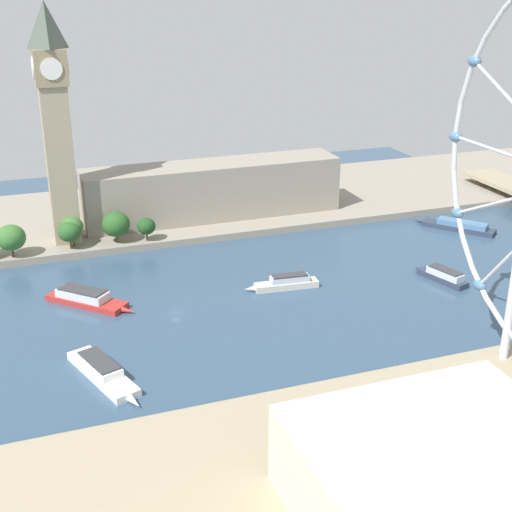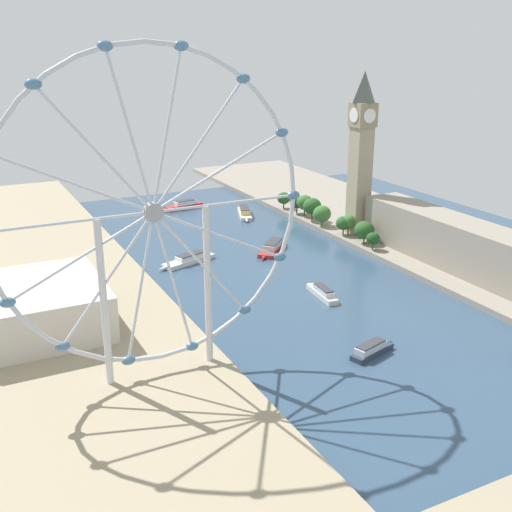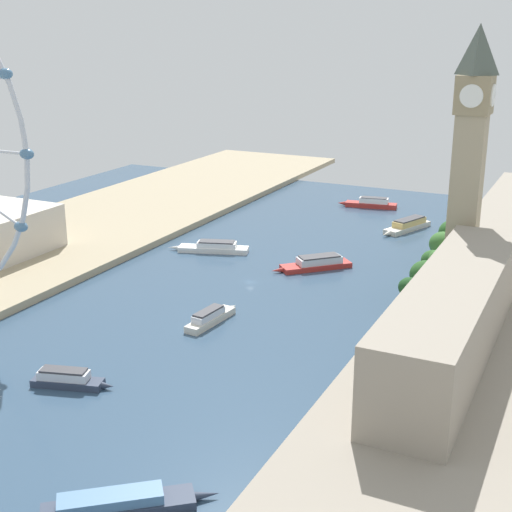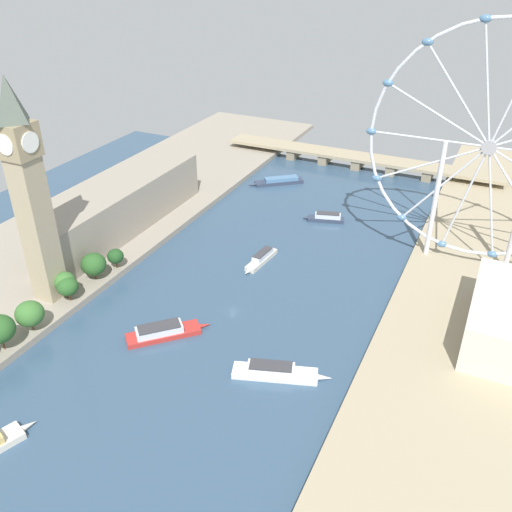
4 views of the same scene
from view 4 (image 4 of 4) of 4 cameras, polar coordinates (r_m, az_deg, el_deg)
ground_plane at (r=234.57m, az=-2.47°, el=-5.73°), size 378.91×378.91×0.00m
riverbank_left at (r=290.63m, az=-21.05°, el=0.08°), size 90.00×520.00×3.00m
riverbank_right at (r=215.83m, az=23.52°, el=-11.94°), size 90.00×520.00×3.00m
clock_tower at (r=232.91m, az=-22.52°, el=6.20°), size 12.99×12.99×93.43m
parliament_block at (r=296.63m, az=-13.68°, el=4.92°), size 22.00×114.86×24.34m
tree_row_embankment at (r=232.48m, az=-22.80°, el=-5.47°), size 13.75×109.36×14.63m
ferris_wheel at (r=259.37m, az=23.07°, el=10.20°), size 107.93×3.20×109.47m
river_bridge at (r=389.36m, az=10.62°, el=9.92°), size 190.91×17.90×8.35m
tour_boat_1 at (r=202.05m, az=2.01°, el=-11.94°), size 35.77×16.69×5.00m
tour_boat_2 at (r=267.27m, az=0.54°, el=-0.26°), size 7.32×27.28×5.17m
tour_boat_3 at (r=356.93m, az=2.40°, el=7.80°), size 31.45×26.41×4.31m
tour_boat_5 at (r=222.46m, az=-9.69°, el=-7.77°), size 27.93×27.84×5.42m
tour_boat_6 at (r=309.60m, az=7.30°, el=3.99°), size 23.43×10.88×5.09m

